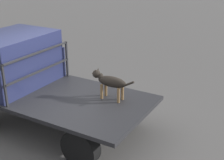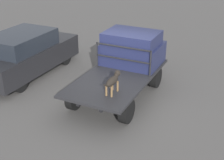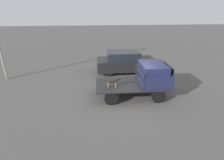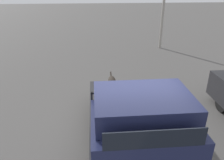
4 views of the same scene
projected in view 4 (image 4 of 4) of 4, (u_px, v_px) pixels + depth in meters
ground_plane at (130, 139)px, 5.86m from camera, size 80.00×80.00×0.00m
flatbed_truck at (131, 121)px, 5.62m from camera, size 4.19×2.10×0.79m
truck_cab at (143, 125)px, 4.20m from camera, size 1.58×1.98×1.17m
truck_headboard at (135, 102)px, 4.94m from camera, size 0.04×1.98×0.88m
dog at (112, 82)px, 6.39m from camera, size 0.99×0.23×0.61m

